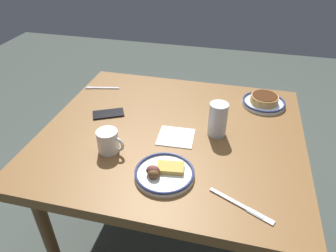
# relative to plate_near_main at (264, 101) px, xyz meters

# --- Properties ---
(ground_plane) EXTENTS (6.00, 6.00, 0.00)m
(ground_plane) POSITION_rel_plate_near_main_xyz_m (0.39, 0.33, -0.74)
(ground_plane) COLOR #434B45
(dining_table) EXTENTS (1.12, 1.00, 0.72)m
(dining_table) POSITION_rel_plate_near_main_xyz_m (0.39, 0.33, -0.09)
(dining_table) COLOR brown
(dining_table) RESTS_ON ground_plane
(plate_near_main) EXTENTS (0.21, 0.21, 0.05)m
(plate_near_main) POSITION_rel_plate_near_main_xyz_m (0.00, 0.00, 0.00)
(plate_near_main) COLOR white
(plate_near_main) RESTS_ON dining_table
(plate_center_pancakes) EXTENTS (0.22, 0.22, 0.05)m
(plate_center_pancakes) POSITION_rel_plate_near_main_xyz_m (0.35, 0.61, -0.01)
(plate_center_pancakes) COLOR white
(plate_center_pancakes) RESTS_ON dining_table
(coffee_mug) EXTENTS (0.12, 0.08, 0.09)m
(coffee_mug) POSITION_rel_plate_near_main_xyz_m (0.60, 0.52, 0.03)
(coffee_mug) COLOR white
(coffee_mug) RESTS_ON dining_table
(drinking_glass) EXTENTS (0.08, 0.08, 0.15)m
(drinking_glass) POSITION_rel_plate_near_main_xyz_m (0.20, 0.30, 0.05)
(drinking_glass) COLOR silver
(drinking_glass) RESTS_ON dining_table
(cell_phone) EXTENTS (0.16, 0.13, 0.01)m
(cell_phone) POSITION_rel_plate_near_main_xyz_m (0.71, 0.27, -0.02)
(cell_phone) COLOR black
(cell_phone) RESTS_ON dining_table
(paper_napkin) EXTENTS (0.16, 0.15, 0.00)m
(paper_napkin) POSITION_rel_plate_near_main_xyz_m (0.36, 0.37, -0.02)
(paper_napkin) COLOR white
(paper_napkin) RESTS_ON dining_table
(fork_near) EXTENTS (0.18, 0.06, 0.01)m
(fork_near) POSITION_rel_plate_near_main_xyz_m (0.85, 0.03, -0.02)
(fork_near) COLOR silver
(fork_near) RESTS_ON dining_table
(butter_knife) EXTENTS (0.22, 0.11, 0.01)m
(butter_knife) POSITION_rel_plate_near_main_xyz_m (0.08, 0.69, -0.02)
(butter_knife) COLOR silver
(butter_knife) RESTS_ON dining_table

